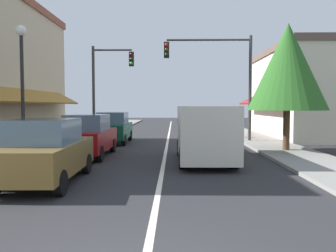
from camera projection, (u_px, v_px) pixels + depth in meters
The scene contains 13 objects.
ground_plane at pixel (168, 140), 21.57m from camera, with size 80.00×80.00×0.00m, color #28282B.
sidewalk_left at pixel (81, 139), 21.66m from camera, with size 2.60×56.00×0.12m, color gray.
sidewalk_right at pixel (256, 139), 21.47m from camera, with size 2.60×56.00×0.12m, color gray.
lane_center_stripe at pixel (168, 140), 21.57m from camera, with size 0.14×52.00×0.01m, color silver.
storefront_right_block at pixel (308, 93), 23.22m from camera, with size 6.63×10.20×5.99m.
parked_car_nearest_left at pixel (46, 152), 9.36m from camera, with size 1.87×4.14×1.77m.
parked_car_second_left at pixel (88, 136), 14.31m from camera, with size 1.79×4.11×1.77m.
parked_car_third_left at pixel (113, 128), 19.63m from camera, with size 1.81×4.11×1.77m.
van_in_lane at pixel (204, 132), 13.08m from camera, with size 2.04×5.20×2.12m.
traffic_signal_mast_arm at pixel (222, 70), 19.78m from camera, with size 5.09×0.50×6.18m.
traffic_signal_left_corner at pixel (106, 79), 21.91m from camera, with size 2.72×0.50×5.94m.
street_lamp_left_near at pixel (22, 72), 11.85m from camera, with size 0.36×0.36×4.90m.
tree_right_near at pixel (288, 67), 15.43m from camera, with size 3.56×3.56×5.85m.
Camera 1 is at (0.39, -3.48, 2.13)m, focal length 36.64 mm.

